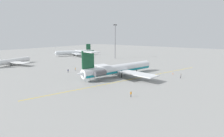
{
  "coord_description": "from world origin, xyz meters",
  "views": [
    {
      "loc": [
        -64.14,
        -33.01,
        18.24
      ],
      "look_at": [
        0.04,
        15.85,
        2.86
      ],
      "focal_mm": 28.85,
      "sensor_mm": 36.0,
      "label": 1
    }
  ],
  "objects_px": {
    "ground_crew_starboard": "(131,93)",
    "safety_cone_nose": "(134,66)",
    "main_jetliner": "(117,69)",
    "airliner_mid_left": "(12,61)",
    "ground_crew_portside": "(181,76)",
    "safety_cone_wingtip": "(173,74)",
    "light_mast": "(115,40)",
    "airliner_mid_right": "(73,52)",
    "ground_crew_near_nose": "(75,69)",
    "ground_crew_near_tail": "(68,70)"
  },
  "relations": [
    {
      "from": "airliner_mid_left",
      "to": "light_mast",
      "type": "bearing_deg",
      "value": -40.55
    },
    {
      "from": "ground_crew_near_nose",
      "to": "safety_cone_nose",
      "type": "xyz_separation_m",
      "value": [
        28.86,
        -17.1,
        -0.79
      ]
    },
    {
      "from": "airliner_mid_right",
      "to": "safety_cone_wingtip",
      "type": "height_order",
      "value": "airliner_mid_right"
    },
    {
      "from": "main_jetliner",
      "to": "safety_cone_wingtip",
      "type": "bearing_deg",
      "value": -30.11
    },
    {
      "from": "ground_crew_starboard",
      "to": "light_mast",
      "type": "xyz_separation_m",
      "value": [
        66.96,
        55.09,
        12.81
      ]
    },
    {
      "from": "airliner_mid_right",
      "to": "ground_crew_near_nose",
      "type": "height_order",
      "value": "airliner_mid_right"
    },
    {
      "from": "ground_crew_starboard",
      "to": "ground_crew_near_tail",
      "type": "bearing_deg",
      "value": 22.01
    },
    {
      "from": "main_jetliner",
      "to": "ground_crew_near_nose",
      "type": "distance_m",
      "value": 24.0
    },
    {
      "from": "airliner_mid_left",
      "to": "safety_cone_wingtip",
      "type": "xyz_separation_m",
      "value": [
        33.48,
        -85.96,
        -2.11
      ]
    },
    {
      "from": "airliner_mid_right",
      "to": "light_mast",
      "type": "height_order",
      "value": "light_mast"
    },
    {
      "from": "ground_crew_portside",
      "to": "safety_cone_nose",
      "type": "distance_m",
      "value": 32.64
    },
    {
      "from": "ground_crew_portside",
      "to": "safety_cone_nose",
      "type": "height_order",
      "value": "ground_crew_portside"
    },
    {
      "from": "main_jetliner",
      "to": "ground_crew_portside",
      "type": "distance_m",
      "value": 27.02
    },
    {
      "from": "airliner_mid_left",
      "to": "ground_crew_starboard",
      "type": "relative_size",
      "value": 14.97
    },
    {
      "from": "safety_cone_wingtip",
      "to": "light_mast",
      "type": "relative_size",
      "value": 0.02
    },
    {
      "from": "ground_crew_near_nose",
      "to": "light_mast",
      "type": "xyz_separation_m",
      "value": [
        50.89,
        12.49,
        12.89
      ]
    },
    {
      "from": "airliner_mid_right",
      "to": "light_mast",
      "type": "xyz_separation_m",
      "value": [
        7.88,
        -39.06,
        11.07
      ]
    },
    {
      "from": "main_jetliner",
      "to": "ground_crew_near_nose",
      "type": "height_order",
      "value": "main_jetliner"
    },
    {
      "from": "ground_crew_near_nose",
      "to": "ground_crew_starboard",
      "type": "distance_m",
      "value": 45.53
    },
    {
      "from": "airliner_mid_right",
      "to": "ground_crew_portside",
      "type": "xyz_separation_m",
      "value": [
        -26.66,
        -98.79,
        -1.77
      ]
    },
    {
      "from": "ground_crew_near_nose",
      "to": "ground_crew_near_tail",
      "type": "xyz_separation_m",
      "value": [
        -4.64,
        -0.1,
        0.04
      ]
    },
    {
      "from": "main_jetliner",
      "to": "ground_crew_starboard",
      "type": "distance_m",
      "value": 27.2
    },
    {
      "from": "ground_crew_starboard",
      "to": "safety_cone_nose",
      "type": "relative_size",
      "value": 3.27
    },
    {
      "from": "airliner_mid_right",
      "to": "ground_crew_portside",
      "type": "distance_m",
      "value": 102.34
    },
    {
      "from": "airliner_mid_right",
      "to": "light_mast",
      "type": "bearing_deg",
      "value": 125.81
    },
    {
      "from": "ground_crew_portside",
      "to": "ground_crew_starboard",
      "type": "xyz_separation_m",
      "value": [
        -32.42,
        4.64,
        0.03
      ]
    },
    {
      "from": "main_jetliner",
      "to": "ground_crew_starboard",
      "type": "xyz_separation_m",
      "value": [
        -19.41,
        -18.94,
        -2.18
      ]
    },
    {
      "from": "airliner_mid_left",
      "to": "safety_cone_wingtip",
      "type": "bearing_deg",
      "value": -82.3
    },
    {
      "from": "airliner_mid_right",
      "to": "safety_cone_wingtip",
      "type": "bearing_deg",
      "value": 101.96
    },
    {
      "from": "airliner_mid_left",
      "to": "safety_cone_nose",
      "type": "bearing_deg",
      "value": -70.42
    },
    {
      "from": "main_jetliner",
      "to": "airliner_mid_left",
      "type": "relative_size",
      "value": 1.53
    },
    {
      "from": "main_jetliner",
      "to": "airliner_mid_left",
      "type": "distance_m",
      "value": 69.22
    },
    {
      "from": "main_jetliner",
      "to": "ground_crew_near_tail",
      "type": "xyz_separation_m",
      "value": [
        -7.99,
        23.56,
        -2.22
      ]
    },
    {
      "from": "ground_crew_near_nose",
      "to": "airliner_mid_left",
      "type": "bearing_deg",
      "value": 120.52
    },
    {
      "from": "airliner_mid_left",
      "to": "airliner_mid_right",
      "type": "bearing_deg",
      "value": -5.67
    },
    {
      "from": "airliner_mid_left",
      "to": "light_mast",
      "type": "height_order",
      "value": "light_mast"
    },
    {
      "from": "safety_cone_nose",
      "to": "light_mast",
      "type": "bearing_deg",
      "value": 53.32
    },
    {
      "from": "ground_crew_near_tail",
      "to": "light_mast",
      "type": "relative_size",
      "value": 0.07
    },
    {
      "from": "light_mast",
      "to": "airliner_mid_left",
      "type": "bearing_deg",
      "value": 153.02
    },
    {
      "from": "airliner_mid_left",
      "to": "ground_crew_near_tail",
      "type": "relative_size",
      "value": 15.54
    },
    {
      "from": "safety_cone_nose",
      "to": "safety_cone_wingtip",
      "type": "bearing_deg",
      "value": -104.59
    },
    {
      "from": "ground_crew_portside",
      "to": "safety_cone_nose",
      "type": "xyz_separation_m",
      "value": [
        12.51,
        30.14,
        -0.84
      ]
    },
    {
      "from": "ground_crew_starboard",
      "to": "safety_cone_wingtip",
      "type": "xyz_separation_m",
      "value": [
        38.46,
        0.67,
        -0.87
      ]
    },
    {
      "from": "ground_crew_portside",
      "to": "ground_crew_starboard",
      "type": "distance_m",
      "value": 32.75
    },
    {
      "from": "ground_crew_portside",
      "to": "airliner_mid_left",
      "type": "bearing_deg",
      "value": 70.14
    },
    {
      "from": "ground_crew_starboard",
      "to": "ground_crew_portside",
      "type": "bearing_deg",
      "value": -61.09
    },
    {
      "from": "main_jetliner",
      "to": "airliner_mid_right",
      "type": "relative_size",
      "value": 1.32
    },
    {
      "from": "ground_crew_near_tail",
      "to": "safety_cone_nose",
      "type": "height_order",
      "value": "ground_crew_near_tail"
    },
    {
      "from": "ground_crew_near_tail",
      "to": "airliner_mid_right",
      "type": "bearing_deg",
      "value": 176.18
    },
    {
      "from": "light_mast",
      "to": "safety_cone_nose",
      "type": "bearing_deg",
      "value": -126.68
    }
  ]
}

